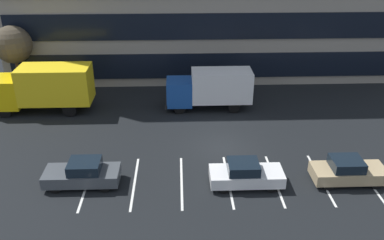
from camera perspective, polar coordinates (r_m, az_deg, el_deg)
ground_plane at (r=28.23m, az=4.14°, el=-3.82°), size 120.00×120.00×0.00m
lot_markings at (r=24.87m, az=5.07°, el=-8.44°), size 16.94×5.40×0.01m
box_truck_blue at (r=33.24m, az=2.61°, el=4.54°), size 6.98×2.31×3.24m
box_truck_yellow_all at (r=34.69m, az=-20.03°, el=4.38°), size 8.08×2.67×3.74m
sedan_charcoal at (r=24.93m, az=-14.98°, el=-7.22°), size 4.35×1.82×1.56m
sedan_tan at (r=26.02m, az=20.90°, el=-6.66°), size 4.30×1.80×1.54m
sedan_white at (r=24.27m, az=7.47°, el=-7.49°), size 4.28×1.79×1.53m
bare_tree at (r=38.72m, az=-23.68°, el=9.57°), size 3.22×3.22×6.04m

